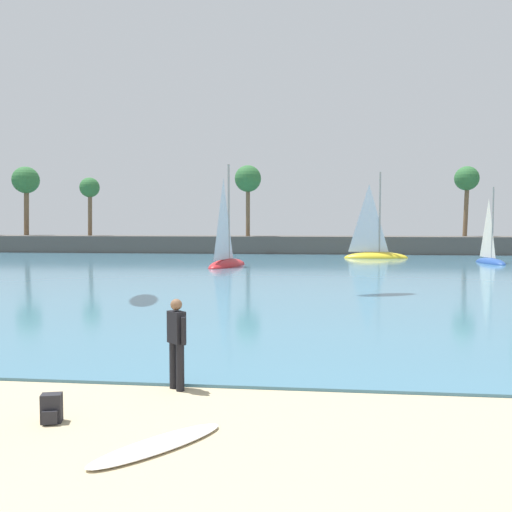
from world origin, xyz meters
The scene contains 8 objects.
sea centered at (0.00, 52.40, 0.03)m, with size 220.00×86.70×0.06m, color teal.
palm_headland centered at (0.02, 55.88, 2.26)m, with size 97.94×6.16×11.78m.
person_at_waterline centered at (-1.42, 8.90, 0.89)m, with size 0.43×0.40×1.67m.
backpack_by_trailer centered at (-2.89, 7.08, 0.21)m, with size 0.34×0.33×0.44m.
surfboard centered at (-1.02, 6.38, 0.04)m, with size 2.10×0.52×0.08m, color white.
sailboat_mid_bay centered at (14.29, 41.97, 0.62)m, with size 1.82×4.39×6.18m.
sailboat_toward_headland centered at (6.23, 47.31, 0.79)m, with size 5.68×2.08×8.08m.
sailboat_far_left centered at (-5.14, 36.67, 0.75)m, with size 2.83×5.54×7.71m.
Camera 1 is at (1.08, -0.51, 3.01)m, focal length 37.66 mm.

